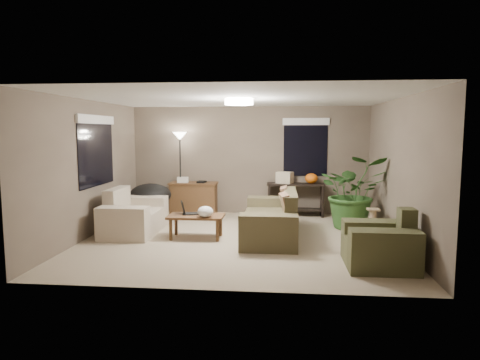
# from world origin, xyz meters

# --- Properties ---
(room_shell) EXTENTS (5.50, 5.50, 5.50)m
(room_shell) POSITION_xyz_m (0.00, 0.00, 1.25)
(room_shell) COLOR tan
(room_shell) RESTS_ON ground
(main_sofa) EXTENTS (0.95, 2.20, 0.85)m
(main_sofa) POSITION_xyz_m (0.59, 0.21, 0.29)
(main_sofa) COLOR #453F29
(main_sofa) RESTS_ON ground
(throw_pillows) EXTENTS (0.30, 1.37, 0.47)m
(throw_pillows) POSITION_xyz_m (0.85, 0.21, 0.65)
(throw_pillows) COLOR #8C7251
(throw_pillows) RESTS_ON main_sofa
(loveseat) EXTENTS (0.90, 1.60, 0.85)m
(loveseat) POSITION_xyz_m (-2.08, 0.35, 0.30)
(loveseat) COLOR beige
(loveseat) RESTS_ON ground
(armchair) EXTENTS (0.95, 1.00, 0.85)m
(armchair) POSITION_xyz_m (2.17, -1.34, 0.30)
(armchair) COLOR #4F5030
(armchair) RESTS_ON ground
(coffee_table) EXTENTS (1.00, 0.55, 0.42)m
(coffee_table) POSITION_xyz_m (-0.78, 0.02, 0.36)
(coffee_table) COLOR brown
(coffee_table) RESTS_ON ground
(laptop) EXTENTS (0.41, 0.29, 0.24)m
(laptop) POSITION_xyz_m (-0.95, 0.12, 0.48)
(laptop) COLOR black
(laptop) RESTS_ON coffee_table
(plastic_bag) EXTENTS (0.35, 0.33, 0.20)m
(plastic_bag) POSITION_xyz_m (-0.58, -0.13, 0.52)
(plastic_bag) COLOR white
(plastic_bag) RESTS_ON coffee_table
(desk) EXTENTS (1.10, 0.50, 0.75)m
(desk) POSITION_xyz_m (-1.28, 2.21, 0.38)
(desk) COLOR brown
(desk) RESTS_ON ground
(desk_papers) EXTENTS (0.69, 0.29, 0.12)m
(desk_papers) POSITION_xyz_m (-1.43, 2.20, 0.80)
(desk_papers) COLOR silver
(desk_papers) RESTS_ON desk
(console_table) EXTENTS (1.30, 0.40, 0.75)m
(console_table) POSITION_xyz_m (1.08, 2.25, 0.44)
(console_table) COLOR black
(console_table) RESTS_ON ground
(pumpkin) EXTENTS (0.31, 0.31, 0.23)m
(pumpkin) POSITION_xyz_m (1.43, 2.25, 0.87)
(pumpkin) COLOR orange
(pumpkin) RESTS_ON console_table
(cardboard_box) EXTENTS (0.42, 0.37, 0.26)m
(cardboard_box) POSITION_xyz_m (0.83, 2.25, 0.88)
(cardboard_box) COLOR beige
(cardboard_box) RESTS_ON console_table
(papasan_chair) EXTENTS (1.07, 1.07, 0.80)m
(papasan_chair) POSITION_xyz_m (-2.09, 1.51, 0.47)
(papasan_chair) COLOR black
(papasan_chair) RESTS_ON ground
(floor_lamp) EXTENTS (0.32, 0.32, 1.91)m
(floor_lamp) POSITION_xyz_m (-1.58, 2.20, 1.60)
(floor_lamp) COLOR black
(floor_lamp) RESTS_ON ground
(ceiling_fixture) EXTENTS (0.50, 0.50, 0.10)m
(ceiling_fixture) POSITION_xyz_m (0.00, 0.00, 2.44)
(ceiling_fixture) COLOR white
(ceiling_fixture) RESTS_ON room_shell
(houseplant) EXTENTS (1.32, 1.46, 1.14)m
(houseplant) POSITION_xyz_m (2.18, 1.10, 0.57)
(houseplant) COLOR #2D5923
(houseplant) RESTS_ON ground
(cat_scratching_post) EXTENTS (0.32, 0.32, 0.50)m
(cat_scratching_post) POSITION_xyz_m (2.46, 0.55, 0.21)
(cat_scratching_post) COLOR tan
(cat_scratching_post) RESTS_ON ground
(window_left) EXTENTS (0.05, 1.56, 1.33)m
(window_left) POSITION_xyz_m (-2.73, 0.30, 1.78)
(window_left) COLOR black
(window_left) RESTS_ON room_shell
(window_back) EXTENTS (1.06, 0.05, 1.33)m
(window_back) POSITION_xyz_m (1.30, 2.48, 1.79)
(window_back) COLOR black
(window_back) RESTS_ON room_shell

